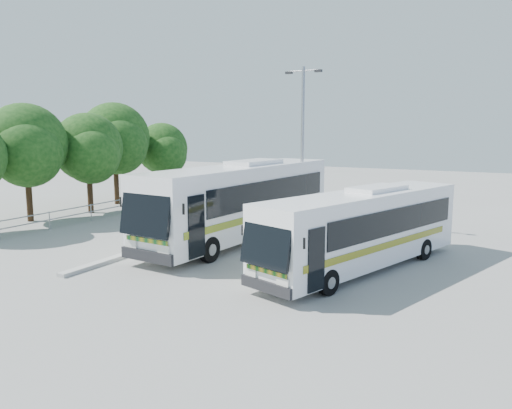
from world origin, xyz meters
The scene contains 10 objects.
ground centered at (0.00, 0.00, 0.00)m, with size 100.00×100.00×0.00m, color gray.
kerb_divider centered at (-2.30, 2.00, 0.07)m, with size 0.40×16.00×0.15m, color #B2B2AD.
railing centered at (-10.00, 4.00, 0.74)m, with size 0.06×22.00×1.00m.
tree_far_b centered at (-13.02, 1.20, 4.57)m, with size 5.33×5.03×6.96m.
tree_far_c centered at (-12.12, 5.10, 4.26)m, with size 4.97×4.69×6.49m.
tree_far_d centered at (-13.31, 8.80, 4.82)m, with size 5.62×5.30×7.33m.
tree_far_e centered at (-12.63, 13.30, 3.89)m, with size 4.54×4.28×5.92m.
coach_main centered at (0.55, 2.72, 2.02)m, with size 3.84×13.47×3.69m.
coach_adjacent centered at (7.28, 0.40, 1.66)m, with size 5.45×11.07×3.04m.
lamppost centered at (2.00, 6.85, 4.82)m, with size 2.14×0.36×8.73m.
Camera 1 is at (12.49, -18.42, 5.50)m, focal length 35.00 mm.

